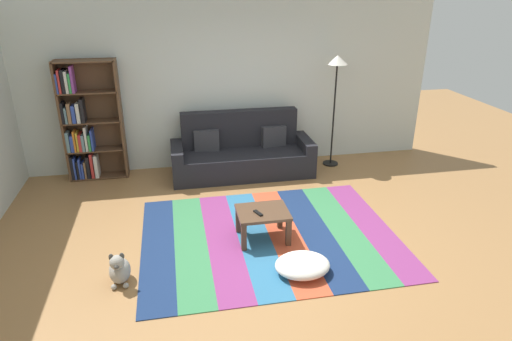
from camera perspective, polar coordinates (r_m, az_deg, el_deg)
The scene contains 10 objects.
ground_plane at distance 5.62m, azimuth 0.88°, elevation -8.38°, with size 14.00×14.00×0.00m, color #9E7042.
back_wall at distance 7.48m, azimuth -3.13°, elevation 10.82°, with size 6.80×0.10×2.70m, color silver.
rug at distance 5.61m, azimuth 1.74°, elevation -8.41°, with size 3.11×2.46×0.01m.
couch at distance 7.28m, azimuth -1.82°, elevation 2.16°, with size 2.26×0.80×1.00m.
bookshelf at distance 7.42m, azimuth -20.89°, elevation 5.32°, with size 0.90×0.28×1.87m.
coffee_table at distance 5.42m, azimuth 0.87°, elevation -5.88°, with size 0.62×0.51×0.38m.
pouf at distance 4.96m, azimuth 5.95°, elevation -11.91°, with size 0.60×0.50×0.18m, color white.
dog at distance 4.98m, azimuth -17.04°, elevation -11.97°, with size 0.22×0.35×0.40m.
standing_lamp at distance 7.42m, azimuth 10.24°, elevation 11.93°, with size 0.32×0.32×1.85m.
tv_remote at distance 5.31m, azimuth 0.27°, elevation -5.45°, with size 0.04×0.15×0.02m, color black.
Camera 1 is at (-1.00, -4.69, 2.93)m, focal length 31.35 mm.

